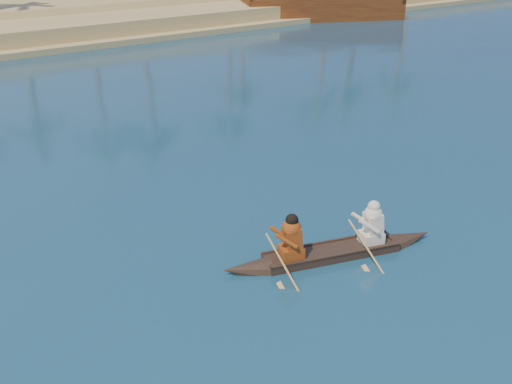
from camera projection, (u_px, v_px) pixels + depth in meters
canoe at (332, 246)px, 13.00m from camera, size 5.17×2.20×1.43m
barge_right at (322, 9)px, 45.75m from camera, size 13.13×9.03×2.09m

